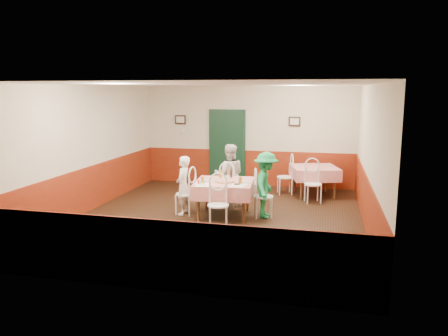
% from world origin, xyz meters
% --- Properties ---
extents(floor, '(7.00, 7.00, 0.00)m').
position_xyz_m(floor, '(0.00, 0.00, 0.00)').
color(floor, black).
rests_on(floor, ground).
extents(ceiling, '(7.00, 7.00, 0.00)m').
position_xyz_m(ceiling, '(0.00, 0.00, 2.80)').
color(ceiling, white).
rests_on(ceiling, back_wall).
extents(back_wall, '(6.00, 0.10, 2.80)m').
position_xyz_m(back_wall, '(0.00, 3.50, 1.40)').
color(back_wall, beige).
rests_on(back_wall, ground).
extents(front_wall, '(6.00, 0.10, 2.80)m').
position_xyz_m(front_wall, '(0.00, -3.50, 1.40)').
color(front_wall, beige).
rests_on(front_wall, ground).
extents(left_wall, '(0.10, 7.00, 2.80)m').
position_xyz_m(left_wall, '(-3.00, 0.00, 1.40)').
color(left_wall, beige).
rests_on(left_wall, ground).
extents(right_wall, '(0.10, 7.00, 2.80)m').
position_xyz_m(right_wall, '(3.00, 0.00, 1.40)').
color(right_wall, beige).
rests_on(right_wall, ground).
extents(wainscot_back, '(6.00, 0.03, 1.00)m').
position_xyz_m(wainscot_back, '(0.00, 3.48, 0.50)').
color(wainscot_back, maroon).
rests_on(wainscot_back, ground).
extents(wainscot_front, '(6.00, 0.03, 1.00)m').
position_xyz_m(wainscot_front, '(0.00, -3.48, 0.50)').
color(wainscot_front, maroon).
rests_on(wainscot_front, ground).
extents(wainscot_left, '(0.03, 7.00, 1.00)m').
position_xyz_m(wainscot_left, '(-2.98, 0.00, 0.50)').
color(wainscot_left, maroon).
rests_on(wainscot_left, ground).
extents(wainscot_right, '(0.03, 7.00, 1.00)m').
position_xyz_m(wainscot_right, '(2.98, 0.00, 0.50)').
color(wainscot_right, maroon).
rests_on(wainscot_right, ground).
extents(door, '(0.96, 0.06, 2.10)m').
position_xyz_m(door, '(-0.60, 3.45, 1.05)').
color(door, black).
rests_on(door, ground).
extents(picture_left, '(0.32, 0.03, 0.26)m').
position_xyz_m(picture_left, '(-2.00, 3.45, 1.85)').
color(picture_left, black).
rests_on(picture_left, back_wall).
extents(picture_right, '(0.32, 0.03, 0.26)m').
position_xyz_m(picture_right, '(1.30, 3.45, 1.85)').
color(picture_right, black).
rests_on(picture_right, back_wall).
extents(thermostat, '(0.10, 0.03, 0.10)m').
position_xyz_m(thermostat, '(-1.90, 3.45, 1.50)').
color(thermostat, white).
rests_on(thermostat, back_wall).
extents(main_table, '(1.33, 1.33, 0.77)m').
position_xyz_m(main_table, '(0.07, 0.25, 0.38)').
color(main_table, red).
rests_on(main_table, ground).
extents(second_table, '(1.38, 1.38, 0.77)m').
position_xyz_m(second_table, '(1.90, 2.60, 0.38)').
color(second_table, red).
rests_on(second_table, ground).
extents(chair_left, '(0.47, 0.47, 0.90)m').
position_xyz_m(chair_left, '(-0.78, 0.16, 0.45)').
color(chair_left, white).
rests_on(chair_left, ground).
extents(chair_right, '(0.51, 0.51, 0.90)m').
position_xyz_m(chair_right, '(0.92, 0.33, 0.45)').
color(chair_right, white).
rests_on(chair_right, ground).
extents(chair_far, '(0.45, 0.45, 0.90)m').
position_xyz_m(chair_far, '(-0.01, 1.09, 0.45)').
color(chair_far, white).
rests_on(chair_far, ground).
extents(chair_near, '(0.51, 0.51, 0.90)m').
position_xyz_m(chair_near, '(0.15, -0.60, 0.45)').
color(chair_near, white).
rests_on(chair_near, ground).
extents(chair_second_a, '(0.52, 0.52, 0.90)m').
position_xyz_m(chair_second_a, '(1.15, 2.60, 0.45)').
color(chair_second_a, white).
rests_on(chair_second_a, ground).
extents(chair_second_b, '(0.52, 0.52, 0.90)m').
position_xyz_m(chair_second_b, '(1.90, 1.85, 0.45)').
color(chair_second_b, white).
rests_on(chair_second_b, ground).
extents(pizza, '(0.44, 0.44, 0.03)m').
position_xyz_m(pizza, '(0.10, 0.18, 0.77)').
color(pizza, '#B74723').
rests_on(pizza, main_table).
extents(plate_left, '(0.27, 0.27, 0.01)m').
position_xyz_m(plate_left, '(-0.35, 0.22, 0.77)').
color(plate_left, white).
rests_on(plate_left, main_table).
extents(plate_right, '(0.27, 0.27, 0.01)m').
position_xyz_m(plate_right, '(0.50, 0.28, 0.77)').
color(plate_right, white).
rests_on(plate_right, main_table).
extents(plate_far, '(0.27, 0.27, 0.01)m').
position_xyz_m(plate_far, '(0.02, 0.65, 0.77)').
color(plate_far, white).
rests_on(plate_far, main_table).
extents(glass_a, '(0.08, 0.08, 0.13)m').
position_xyz_m(glass_a, '(-0.32, -0.06, 0.82)').
color(glass_a, '#BF7219').
rests_on(glass_a, main_table).
extents(glass_b, '(0.08, 0.08, 0.14)m').
position_xyz_m(glass_b, '(0.46, 0.07, 0.83)').
color(glass_b, '#BF7219').
rests_on(glass_b, main_table).
extents(glass_c, '(0.09, 0.09, 0.16)m').
position_xyz_m(glass_c, '(-0.09, 0.60, 0.84)').
color(glass_c, '#BF7219').
rests_on(glass_c, main_table).
extents(beer_bottle, '(0.06, 0.06, 0.21)m').
position_xyz_m(beer_bottle, '(0.14, 0.65, 0.87)').
color(beer_bottle, '#381C0A').
rests_on(beer_bottle, main_table).
extents(shaker_a, '(0.04, 0.04, 0.09)m').
position_xyz_m(shaker_a, '(-0.31, -0.23, 0.81)').
color(shaker_a, silver).
rests_on(shaker_a, main_table).
extents(shaker_b, '(0.04, 0.04, 0.09)m').
position_xyz_m(shaker_b, '(-0.23, -0.22, 0.81)').
color(shaker_b, silver).
rests_on(shaker_b, main_table).
extents(shaker_c, '(0.04, 0.04, 0.09)m').
position_xyz_m(shaker_c, '(-0.38, -0.16, 0.81)').
color(shaker_c, '#B23319').
rests_on(shaker_c, main_table).
extents(menu_left, '(0.39, 0.46, 0.00)m').
position_xyz_m(menu_left, '(-0.27, -0.21, 0.76)').
color(menu_left, white).
rests_on(menu_left, main_table).
extents(menu_right, '(0.34, 0.43, 0.00)m').
position_xyz_m(menu_right, '(0.46, -0.07, 0.76)').
color(menu_right, white).
rests_on(menu_right, main_table).
extents(wallet, '(0.12, 0.10, 0.02)m').
position_xyz_m(wallet, '(0.41, -0.02, 0.77)').
color(wallet, black).
rests_on(wallet, main_table).
extents(diner_left, '(0.31, 0.47, 1.29)m').
position_xyz_m(diner_left, '(-0.83, 0.16, 0.64)').
color(diner_left, gray).
rests_on(diner_left, ground).
extents(diner_far, '(0.81, 0.69, 1.46)m').
position_xyz_m(diner_far, '(-0.02, 1.14, 0.73)').
color(diner_far, gray).
rests_on(diner_far, ground).
extents(diner_right, '(0.55, 0.92, 1.41)m').
position_xyz_m(diner_right, '(0.97, 0.34, 0.71)').
color(diner_right, gray).
rests_on(diner_right, ground).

